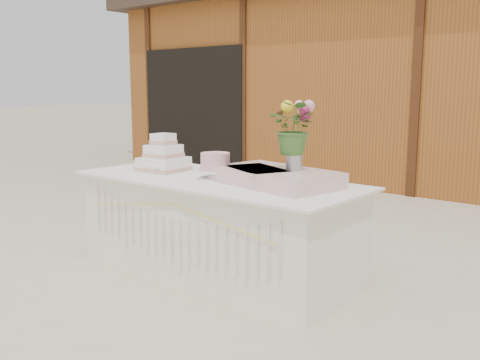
% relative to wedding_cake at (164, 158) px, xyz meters
% --- Properties ---
extents(ground, '(80.00, 80.00, 0.00)m').
position_rel_wedding_cake_xyz_m(ground, '(0.62, -0.02, -0.88)').
color(ground, beige).
rests_on(ground, ground).
extents(barn, '(12.60, 4.60, 3.30)m').
position_rel_wedding_cake_xyz_m(barn, '(0.61, 5.98, 0.80)').
color(barn, brown).
rests_on(barn, ground).
extents(cake_table, '(2.40, 1.00, 0.77)m').
position_rel_wedding_cake_xyz_m(cake_table, '(0.62, -0.02, -0.49)').
color(cake_table, white).
rests_on(cake_table, ground).
extents(wedding_cake, '(0.39, 0.39, 0.32)m').
position_rel_wedding_cake_xyz_m(wedding_cake, '(0.00, 0.00, 0.00)').
color(wedding_cake, white).
rests_on(wedding_cake, cake_table).
extents(pink_cake_stand, '(0.29, 0.29, 0.21)m').
position_rel_wedding_cake_xyz_m(pink_cake_stand, '(0.64, -0.04, 0.01)').
color(pink_cake_stand, white).
rests_on(pink_cake_stand, cake_table).
extents(satin_runner, '(1.01, 0.69, 0.12)m').
position_rel_wedding_cake_xyz_m(satin_runner, '(1.15, 0.06, -0.05)').
color(satin_runner, beige).
rests_on(satin_runner, cake_table).
extents(flower_vase, '(0.12, 0.12, 0.16)m').
position_rel_wedding_cake_xyz_m(flower_vase, '(1.28, 0.11, 0.09)').
color(flower_vase, '#A9A9AD').
rests_on(flower_vase, satin_runner).
extents(bouquet, '(0.37, 0.33, 0.39)m').
position_rel_wedding_cake_xyz_m(bouquet, '(1.28, 0.11, 0.37)').
color(bouquet, '#3A6528').
rests_on(bouquet, flower_vase).
extents(loose_flowers, '(0.18, 0.32, 0.02)m').
position_rel_wedding_cake_xyz_m(loose_flowers, '(-0.32, 0.10, -0.10)').
color(loose_flowers, '#D48191').
rests_on(loose_flowers, cake_table).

